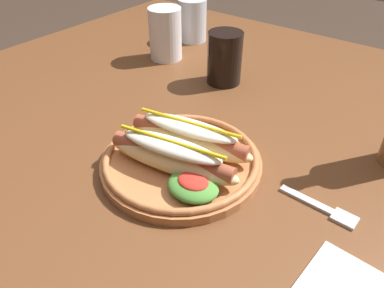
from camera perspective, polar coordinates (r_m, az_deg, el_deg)
The scene contains 6 objects.
dining_table at distance 0.85m, azimuth 3.46°, elevation 0.78°, with size 1.31×1.10×0.74m.
hot_dog_plate at distance 0.62m, azimuth -1.61°, elevation -1.79°, with size 0.27×0.27×0.08m.
fork at distance 0.60m, azimuth 19.50°, elevation -9.27°, with size 0.12×0.03×0.00m.
soda_cup at distance 0.88m, azimuth 5.00°, elevation 12.95°, with size 0.08×0.08×0.12m, color black.
water_cup at distance 1.14m, azimuth 0.03°, elevation 18.40°, with size 0.08×0.08×0.12m, color silver.
extra_cup at distance 1.01m, azimuth -4.09°, elevation 16.44°, with size 0.08×0.08×0.13m, color white.
Camera 1 is at (0.38, -0.58, 1.15)m, focal length 34.92 mm.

